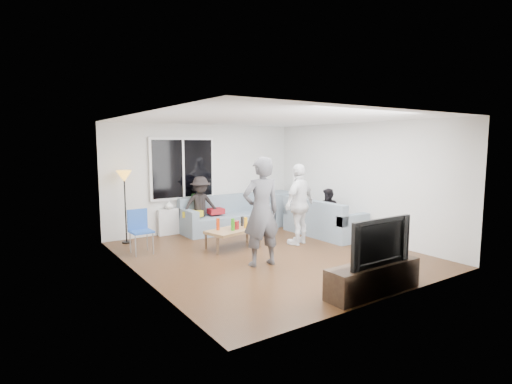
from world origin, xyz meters
TOP-DOWN VIEW (x-y plane):
  - floor at (0.00, 0.00)m, footprint 5.00×5.50m
  - ceiling at (0.00, 0.00)m, footprint 5.00×5.50m
  - wall_back at (0.00, 2.77)m, footprint 5.00×0.04m
  - wall_front at (0.00, -2.77)m, footprint 5.00×0.04m
  - wall_left at (-2.52, 0.00)m, footprint 0.04×5.50m
  - wall_right at (2.52, 0.00)m, footprint 0.04×5.50m
  - window_frame at (-0.60, 2.69)m, footprint 1.62×0.06m
  - window_glass at (-0.60, 2.65)m, footprint 1.50×0.02m
  - window_mullion at (-0.60, 2.64)m, footprint 0.05×0.03m
  - radiator at (-0.60, 2.65)m, footprint 1.30×0.12m
  - potted_plant at (-0.40, 2.62)m, footprint 0.22×0.19m
  - vase at (-0.99, 2.62)m, footprint 0.23×0.23m
  - sofa_back_section at (0.39, 2.27)m, footprint 2.30×0.85m
  - sofa_right_section at (2.02, 0.60)m, footprint 2.00×0.85m
  - sofa_corner at (1.93, 2.27)m, footprint 0.85×0.85m
  - cushion_yellow at (-0.56, 2.25)m, footprint 0.48×0.46m
  - cushion_red at (0.09, 2.33)m, footprint 0.38×0.33m
  - coffee_table at (-0.35, 0.77)m, footprint 1.21×0.84m
  - pitcher at (-0.32, 0.75)m, footprint 0.17×0.17m
  - side_chair at (-2.05, 1.40)m, footprint 0.42×0.42m
  - floor_lamp at (-2.05, 2.43)m, footprint 0.32×0.32m
  - player_left at (-0.53, -0.51)m, footprint 0.75×0.54m
  - player_right at (1.00, 0.29)m, footprint 1.09×0.73m
  - spectator_right at (2.02, 0.46)m, footprint 0.43×0.54m
  - spectator_back at (-0.33, 2.30)m, footprint 0.93×0.60m
  - tv_console at (0.04, -2.50)m, footprint 1.60×0.40m
  - television at (0.04, -2.50)m, footprint 1.16×0.15m
  - bottle_e at (-0.04, 0.93)m, footprint 0.07×0.07m
  - bottle_b at (-0.43, 0.65)m, footprint 0.08×0.08m
  - bottle_a at (-0.66, 0.85)m, footprint 0.07×0.07m
  - bottle_d at (-0.09, 0.71)m, footprint 0.07×0.07m

SIDE VIEW (x-z plane):
  - floor at x=0.00m, z-range -0.04..0.00m
  - coffee_table at x=-0.35m, z-range 0.00..0.40m
  - tv_console at x=0.04m, z-range 0.00..0.44m
  - radiator at x=-0.60m, z-range 0.00..0.62m
  - sofa_back_section at x=0.39m, z-range 0.00..0.85m
  - sofa_right_section at x=2.02m, z-range 0.00..0.85m
  - sofa_corner at x=1.93m, z-range 0.00..0.85m
  - side_chair at x=-2.05m, z-range 0.00..0.86m
  - pitcher at x=-0.32m, z-range 0.40..0.57m
  - bottle_e at x=-0.04m, z-range 0.40..0.60m
  - cushion_yellow at x=-0.56m, z-range 0.44..0.58m
  - cushion_red at x=0.09m, z-range 0.45..0.57m
  - bottle_d at x=-0.09m, z-range 0.40..0.63m
  - bottle_a at x=-0.66m, z-range 0.40..0.64m
  - bottle_b at x=-0.43m, z-range 0.40..0.65m
  - spectator_right at x=2.02m, z-range 0.00..1.11m
  - spectator_back at x=-0.33m, z-range 0.00..1.37m
  - vase at x=-0.99m, z-range 0.62..0.81m
  - television at x=0.04m, z-range 0.44..1.11m
  - floor_lamp at x=-2.05m, z-range 0.00..1.56m
  - potted_plant at x=-0.40m, z-range 0.62..0.95m
  - player_right at x=1.00m, z-range 0.00..1.72m
  - player_left at x=-0.53m, z-range 0.00..1.92m
  - wall_back at x=0.00m, z-range 0.00..2.60m
  - wall_front at x=0.00m, z-range 0.00..2.60m
  - wall_left at x=-2.52m, z-range 0.00..2.60m
  - wall_right at x=2.52m, z-range 0.00..2.60m
  - window_frame at x=-0.60m, z-range 0.81..2.29m
  - window_glass at x=-0.60m, z-range 0.88..2.23m
  - window_mullion at x=-0.60m, z-range 0.88..2.23m
  - ceiling at x=0.00m, z-range 2.60..2.64m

